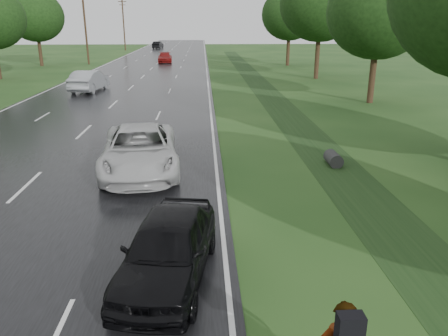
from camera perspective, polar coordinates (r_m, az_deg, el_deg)
road at (r=52.27m, az=-9.86°, el=12.28°), size 14.00×180.00×0.04m
edge_stripe_east at (r=51.89m, az=-2.26°, el=12.52°), size 0.12×180.00×0.01m
edge_stripe_west at (r=53.50m, az=-17.20°, el=11.91°), size 0.12×180.00×0.01m
center_line at (r=52.27m, az=-9.86°, el=12.31°), size 0.12×180.00×0.01m
drainage_ditch at (r=26.42m, az=8.78°, el=6.39°), size 2.20×120.00×0.56m
utility_pole_far at (r=63.52m, az=-17.69°, el=17.47°), size 1.60×0.26×10.00m
utility_pole_distant at (r=92.90m, az=-12.98°, el=17.95°), size 1.60×0.26×10.00m
tree_east_c at (r=32.85m, az=19.61°, el=18.66°), size 7.00×7.00×9.29m
tree_east_d at (r=46.10m, az=12.51°, el=20.21°), size 8.00×8.00×10.76m
tree_east_f at (r=59.67m, az=8.57°, el=19.21°), size 7.20×7.20×9.62m
tree_west_f at (r=63.22m, az=-23.39°, el=17.72°), size 7.00×7.00×9.29m
white_pickup at (r=16.96m, az=-10.95°, el=2.36°), size 3.43×6.32×1.68m
dark_sedan at (r=9.86m, az=-7.34°, el=-10.30°), size 2.44×4.61×1.49m
silver_sedan at (r=38.31m, az=-17.20°, el=10.84°), size 2.36×5.33×1.70m
far_car_red at (r=63.73m, az=-7.72°, el=14.11°), size 2.19×4.79×1.36m
far_car_dark at (r=98.01m, az=-8.63°, el=15.61°), size 2.13×4.57×1.45m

